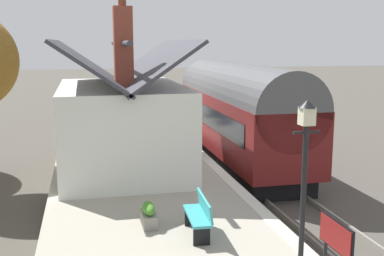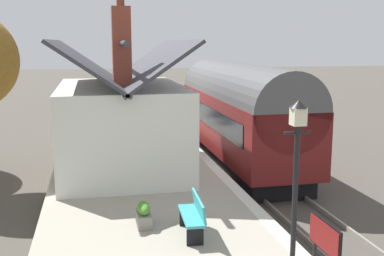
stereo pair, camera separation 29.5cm
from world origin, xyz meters
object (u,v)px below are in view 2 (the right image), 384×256
Objects in this scene: station_building at (121,123)px; planter_edge_far at (144,214)px; bench_platform_end at (135,110)px; bench_mid_platform at (194,214)px; bench_near_building at (140,117)px; lamp_post_platform at (297,153)px; train at (240,113)px; station_sign_board at (325,245)px.

planter_edge_far is at bearing -178.42° from station_building.
station_building is 5.54m from planter_edge_far.
bench_platform_end is at bearing -7.52° from station_building.
bench_mid_platform is 1.91× the size of planter_edge_far.
bench_near_building is 13.57m from planter_edge_far.
station_building is at bearing 17.30° from lamp_post_platform.
bench_mid_platform is (-9.21, 3.99, -0.81)m from train.
planter_edge_far is at bearing 39.76° from lamp_post_platform.
train is at bearing -143.73° from bench_near_building.
station_sign_board reaches higher than planter_edge_far.
station_building reaches higher than train.
bench_near_building is at bearing 36.27° from train.
station_sign_board is at bearing 168.06° from train.
train is at bearing -12.80° from lamp_post_platform.
bench_near_building is 0.89× the size of station_sign_board.
bench_platform_end is at bearing 26.46° from train.
station_sign_board is at bearing -165.62° from station_building.
lamp_post_platform is at bearing -176.40° from bench_platform_end.
station_building is 4.79× the size of bench_platform_end.
station_building is 10.76m from bench_platform_end.
planter_edge_far is (-8.42, 5.02, -1.01)m from train.
bench_mid_platform is 0.90× the size of station_sign_board.
station_building is at bearing 169.96° from bench_near_building.
bench_platform_end is at bearing 0.85° from bench_near_building.
station_building is at bearing 172.48° from bench_platform_end.
train is 10.07m from bench_mid_platform.
bench_mid_platform reaches higher than planter_edge_far.
station_sign_board is (-20.30, -1.08, 0.71)m from bench_platform_end.
bench_near_building is 17.85m from station_sign_board.
bench_near_building is 14.30m from bench_mid_platform.
bench_platform_end reaches higher than planter_edge_far.
station_building is (-3.04, 5.17, 0.27)m from train.
bench_near_building is 0.99× the size of bench_mid_platform.
planter_edge_far is at bearing 149.18° from train.
train reaches higher than planter_edge_far.
train is 7.92× the size of bench_near_building.
planter_edge_far is (-13.51, 1.29, -0.21)m from bench_near_building.
train is 7.82× the size of bench_mid_platform.
planter_edge_far is (-5.38, -0.15, -1.28)m from station_building.
station_building reaches higher than planter_edge_far.
bench_platform_end is 19.06m from lamp_post_platform.
lamp_post_platform is at bearing -146.68° from bench_mid_platform.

